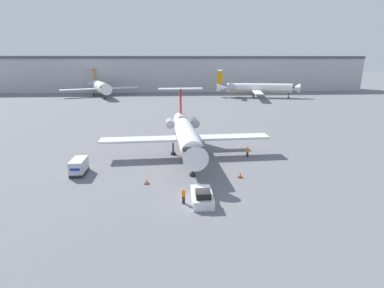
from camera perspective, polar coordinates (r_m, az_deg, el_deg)
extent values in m
plane|color=slate|center=(34.20, 1.29, -10.87)|extent=(600.00, 600.00, 0.00)
cube|color=#B2B2B7|center=(150.60, -3.01, 13.02)|extent=(180.00, 16.00, 15.24)
cube|color=#4C515B|center=(150.39, -3.06, 16.15)|extent=(180.00, 16.80, 1.20)
cylinder|color=silver|center=(47.68, -1.06, 1.65)|extent=(4.04, 18.52, 3.21)
cone|color=silver|center=(37.67, 0.50, -2.29)|extent=(3.33, 2.71, 3.21)
cube|color=black|center=(38.47, 0.31, -1.02)|extent=(2.76, 0.82, 0.44)
cone|color=silver|center=(58.32, -2.12, 4.31)|extent=(3.05, 3.66, 2.89)
cube|color=maroon|center=(47.95, -1.05, 0.44)|extent=(3.64, 16.67, 0.20)
cube|color=silver|center=(50.03, 7.61, 1.34)|extent=(12.22, 3.39, 0.36)
cube|color=silver|center=(48.65, -10.18, 0.81)|extent=(12.22, 3.39, 0.36)
cylinder|color=#ADADB7|center=(55.31, 0.51, 4.09)|extent=(1.62, 2.85, 1.50)
cylinder|color=#ADADB7|center=(54.94, -4.23, 3.97)|extent=(1.62, 2.85, 1.50)
cube|color=maroon|center=(58.35, -2.21, 8.22)|extent=(0.34, 2.21, 4.64)
cube|color=silver|center=(58.08, -2.24, 10.49)|extent=(8.42, 2.17, 0.20)
cylinder|color=black|center=(40.69, 0.09, -4.79)|extent=(0.24, 0.24, 2.03)
cylinder|color=black|center=(40.98, 0.09, -5.85)|extent=(0.80, 0.80, 0.40)
cylinder|color=black|center=(49.70, -3.61, -0.92)|extent=(0.24, 0.24, 2.03)
cylinder|color=black|center=(49.94, -3.60, -1.81)|extent=(0.80, 0.80, 0.40)
cylinder|color=black|center=(50.07, 1.16, -0.76)|extent=(0.24, 0.24, 2.03)
cylinder|color=black|center=(50.31, 1.16, -1.65)|extent=(0.80, 0.80, 0.40)
cube|color=silver|center=(33.97, 1.92, -10.09)|extent=(2.29, 4.68, 1.04)
cube|color=black|center=(32.67, 2.13, -9.51)|extent=(1.60, 1.68, 0.70)
cube|color=black|center=(36.05, 1.55, -8.75)|extent=(2.06, 0.30, 0.63)
cube|color=#232326|center=(44.56, -20.64, -5.06)|extent=(1.82, 3.56, 0.45)
cube|color=#B7BCC6|center=(44.21, -20.77, -3.77)|extent=(1.82, 3.56, 1.68)
cube|color=navy|center=(42.59, -21.44, -4.58)|extent=(1.28, 0.04, 0.36)
cube|color=#232838|center=(33.59, -1.62, -10.58)|extent=(0.32, 0.20, 0.87)
cube|color=orange|center=(33.25, -1.63, -9.38)|extent=(0.40, 0.24, 0.69)
sphere|color=tan|center=(33.05, -1.64, -8.64)|extent=(0.25, 0.25, 0.25)
cube|color=#232838|center=(49.42, 10.50, -1.98)|extent=(0.32, 0.20, 0.83)
cube|color=orange|center=(49.20, 10.54, -1.16)|extent=(0.40, 0.24, 0.66)
sphere|color=tan|center=(49.07, 10.57, -0.65)|extent=(0.24, 0.24, 0.24)
cube|color=black|center=(39.05, -8.63, -7.47)|extent=(0.61, 0.61, 0.04)
cone|color=orange|center=(38.93, -8.65, -7.04)|extent=(0.44, 0.44, 0.61)
cube|color=black|center=(41.05, 9.14, -6.30)|extent=(0.60, 0.60, 0.04)
cone|color=orange|center=(40.92, 9.16, -5.83)|extent=(0.43, 0.43, 0.69)
cylinder|color=white|center=(132.82, -17.07, 10.41)|extent=(11.99, 22.12, 4.20)
cone|color=white|center=(120.29, -16.10, 9.97)|extent=(5.13, 4.66, 4.20)
cube|color=black|center=(121.54, -16.24, 10.37)|extent=(3.58, 1.96, 0.44)
cone|color=white|center=(146.00, -17.90, 10.79)|extent=(5.20, 5.68, 3.78)
cube|color=orange|center=(132.94, -17.02, 9.83)|extent=(10.79, 19.91, 0.20)
cube|color=white|center=(135.61, -13.32, 10.38)|extent=(13.94, 8.00, 0.36)
cube|color=white|center=(132.96, -20.97, 9.66)|extent=(13.94, 8.00, 0.36)
cylinder|color=#ADADB7|center=(142.39, -16.47, 11.00)|extent=(2.96, 3.52, 2.00)
cylinder|color=#ADADB7|center=(141.55, -18.90, 10.78)|extent=(2.96, 3.52, 2.00)
cube|color=orange|center=(146.63, -18.11, 12.60)|extent=(1.03, 2.14, 5.00)
cube|color=white|center=(146.53, -18.20, 13.57)|extent=(9.03, 4.97, 0.20)
cylinder|color=black|center=(123.24, -16.21, 8.65)|extent=(0.24, 0.24, 1.96)
cylinder|color=black|center=(123.34, -16.18, 8.29)|extent=(0.80, 0.80, 0.40)
cylinder|color=black|center=(134.42, -18.23, 9.05)|extent=(0.24, 0.24, 1.96)
cylinder|color=black|center=(134.50, -18.20, 8.72)|extent=(0.80, 0.80, 0.40)
cylinder|color=black|center=(135.22, -15.92, 9.28)|extent=(0.24, 0.24, 1.96)
cylinder|color=black|center=(135.31, -15.90, 8.95)|extent=(0.80, 0.80, 0.40)
cylinder|color=white|center=(126.47, 12.61, 10.38)|extent=(26.28, 8.39, 3.69)
cone|color=white|center=(128.78, 19.13, 9.99)|extent=(3.58, 4.17, 3.69)
cube|color=black|center=(128.47, 18.64, 10.31)|extent=(1.26, 3.21, 0.44)
cone|color=white|center=(125.80, 5.67, 10.66)|extent=(4.60, 4.01, 3.32)
cube|color=orange|center=(126.58, 12.58, 9.84)|extent=(23.66, 7.55, 0.20)
cube|color=white|center=(135.12, 11.66, 10.42)|extent=(5.68, 14.21, 0.36)
cube|color=white|center=(117.73, 12.37, 9.60)|extent=(5.68, 14.21, 0.36)
cylinder|color=#ADADB7|center=(128.50, 7.56, 10.91)|extent=(3.32, 2.51, 2.00)
cylinder|color=#ADADB7|center=(123.03, 7.60, 10.69)|extent=(3.32, 2.51, 2.00)
cube|color=orange|center=(125.49, 5.34, 12.64)|extent=(2.21, 0.64, 5.00)
cube|color=white|center=(125.37, 5.37, 13.78)|extent=(3.42, 9.18, 0.20)
cylinder|color=black|center=(128.56, 17.93, 8.80)|extent=(0.24, 0.24, 2.01)
cylinder|color=black|center=(128.65, 17.90, 8.45)|extent=(0.80, 0.80, 0.40)
cylinder|color=black|center=(124.20, 11.76, 9.01)|extent=(0.24, 0.24, 2.01)
cylinder|color=black|center=(124.30, 11.74, 8.64)|extent=(0.80, 0.80, 0.40)
cylinder|color=black|center=(128.95, 11.58, 9.27)|extent=(0.24, 0.24, 2.01)
cylinder|color=black|center=(129.05, 11.56, 8.91)|extent=(0.80, 0.80, 0.40)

